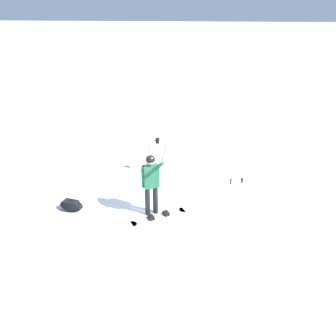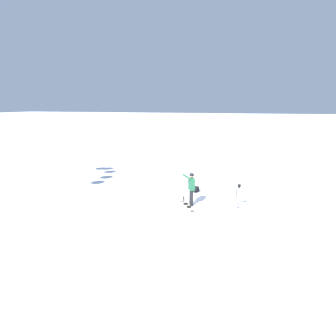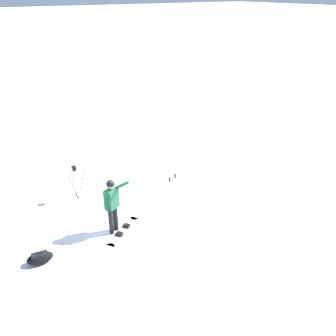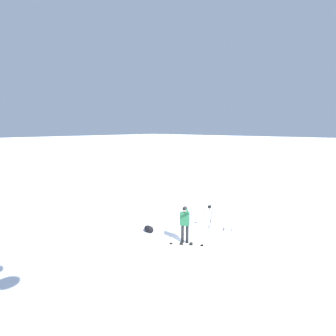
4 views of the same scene
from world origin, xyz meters
TOP-DOWN VIEW (x-y plane):
  - ground_plane at (0.00, 0.00)m, footprint 300.00×300.00m
  - snowboarder at (-0.14, -0.18)m, footprint 0.68×0.62m
  - snowboard at (0.07, -0.33)m, footprint 1.54×1.12m
  - gear_bag_large at (-2.38, -0.32)m, footprint 0.73×0.45m
  - camera_tripod at (-0.37, 2.19)m, footprint 0.63×0.54m
  - ski_poles at (2.03, -0.08)m, footprint 0.34×0.25m

SIDE VIEW (x-z plane):
  - ground_plane at x=0.00m, z-range 0.00..0.00m
  - snowboard at x=0.07m, z-range -0.03..0.07m
  - gear_bag_large at x=-2.38m, z-range 0.01..0.32m
  - ski_poles at x=2.03m, z-range 0.19..1.39m
  - camera_tripod at x=-0.37m, z-range 0.28..1.55m
  - snowboarder at x=-0.14m, z-range 0.19..1.96m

